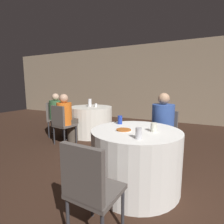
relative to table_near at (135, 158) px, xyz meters
name	(u,v)px	position (x,y,z in m)	size (l,w,h in m)	color
ground_plane	(151,189)	(0.21, 0.01, -0.38)	(16.00, 16.00, 0.00)	#382319
wall_back	(184,83)	(0.21, 4.48, 1.02)	(16.00, 0.06, 2.80)	gray
table_near	(135,158)	(0.00, 0.00, 0.00)	(1.13, 1.13, 0.75)	white
table_far	(91,121)	(-1.83, 1.77, 0.00)	(1.11, 1.11, 0.75)	white
chair_near_south	(89,185)	(-0.06, -0.98, 0.15)	(0.42, 0.43, 0.88)	#59514C
chair_near_north	(164,131)	(0.19, 0.96, 0.15)	(0.47, 0.47, 0.88)	#59514C
chair_far_southwest	(53,116)	(-2.65, 1.24, 0.15)	(0.55, 0.55, 0.88)	#59514C
chair_far_south	(61,122)	(-1.97, 0.81, 0.15)	(0.45, 0.45, 0.88)	#59514C
person_blue_shirt	(161,129)	(0.16, 0.81, 0.23)	(0.40, 0.52, 1.19)	#4C4238
person_orange_shirt	(67,119)	(-1.94, 0.98, 0.19)	(0.35, 0.50, 1.12)	#4C4238
person_green_jacket	(59,115)	(-2.51, 1.34, 0.18)	(0.47, 0.44, 1.11)	#4C4238
pizza_plate_near	(124,130)	(-0.13, -0.10, 0.39)	(0.20, 0.20, 0.02)	white
soda_can_blue	(120,120)	(-0.32, 0.23, 0.44)	(0.07, 0.07, 0.12)	#1E38A5
soda_can_silver	(139,133)	(0.14, -0.34, 0.44)	(0.07, 0.07, 0.12)	silver
cup_near	(154,127)	(0.22, 0.02, 0.43)	(0.08, 0.08, 0.11)	silver
bottle_far	(90,103)	(-1.85, 1.77, 0.48)	(0.09, 0.09, 0.21)	white
cup_far	(96,105)	(-1.68, 1.78, 0.42)	(0.07, 0.07, 0.09)	white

